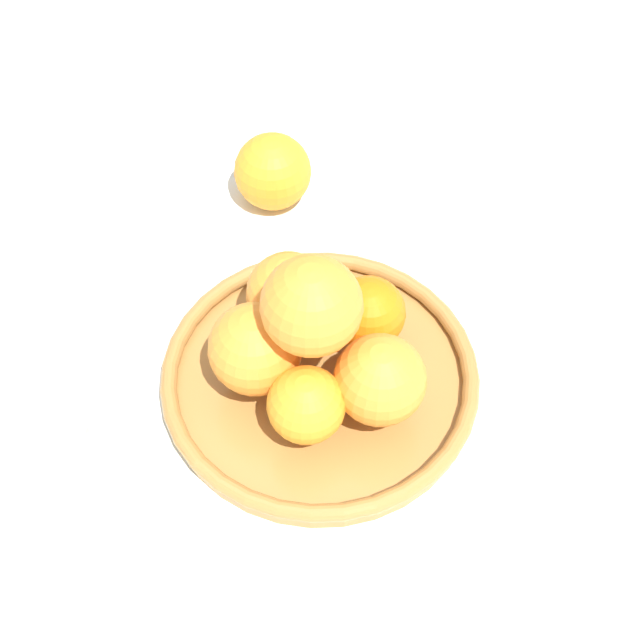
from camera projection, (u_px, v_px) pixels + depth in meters
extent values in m
plane|color=silver|center=(320.00, 386.00, 0.81)|extent=(4.00, 4.00, 0.00)
cylinder|color=#A57238|center=(320.00, 382.00, 0.81)|extent=(0.28, 0.28, 0.01)
torus|color=#A57238|center=(320.00, 374.00, 0.80)|extent=(0.29, 0.29, 0.02)
sphere|color=orange|center=(289.00, 294.00, 0.79)|extent=(0.08, 0.08, 0.08)
sphere|color=orange|center=(255.00, 349.00, 0.75)|extent=(0.08, 0.08, 0.08)
sphere|color=orange|center=(306.00, 405.00, 0.73)|extent=(0.07, 0.07, 0.07)
sphere|color=orange|center=(382.00, 377.00, 0.74)|extent=(0.08, 0.08, 0.08)
sphere|color=orange|center=(368.00, 313.00, 0.79)|extent=(0.07, 0.07, 0.07)
sphere|color=orange|center=(312.00, 306.00, 0.70)|extent=(0.08, 0.08, 0.08)
sphere|color=orange|center=(273.00, 172.00, 0.92)|extent=(0.08, 0.08, 0.08)
cylinder|color=silver|center=(63.00, 458.00, 0.71)|extent=(0.06, 0.06, 0.11)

